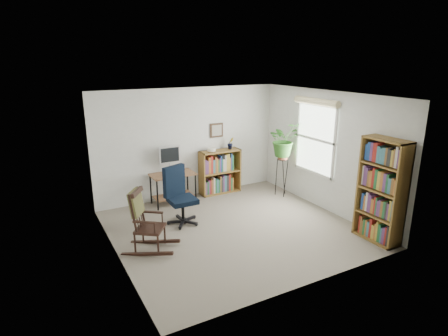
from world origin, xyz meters
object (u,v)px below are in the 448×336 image
office_chair (182,196)px  tall_bookshelf (381,191)px  low_bookshelf (220,172)px  desk (173,189)px  rocking_chair (150,220)px

office_chair → tall_bookshelf: 3.45m
low_bookshelf → tall_bookshelf: size_ratio=0.57×
desk → rocking_chair: rocking_chair is taller
office_chair → tall_bookshelf: (2.65, -2.17, 0.33)m
low_bookshelf → tall_bookshelf: 3.58m
office_chair → low_bookshelf: 1.82m
rocking_chair → office_chair: bearing=-14.3°
desk → tall_bookshelf: bearing=-52.8°
office_chair → rocking_chair: bearing=-160.6°
low_bookshelf → tall_bookshelf: bearing=-69.4°
desk → rocking_chair: (-1.06, -1.73, 0.19)m
tall_bookshelf → rocking_chair: bearing=157.0°
rocking_chair → low_bookshelf: (2.24, 1.85, -0.02)m
desk → low_bookshelf: (1.19, 0.12, 0.17)m
rocking_chair → tall_bookshelf: bearing=-76.4°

